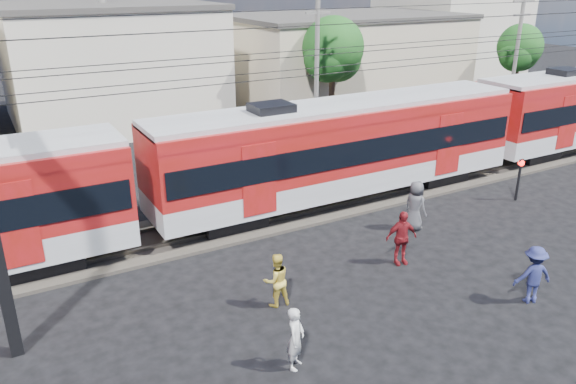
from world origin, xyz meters
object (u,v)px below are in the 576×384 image
pedestrian_c (533,275)px  car_silver (524,111)px  crossing_signal (520,172)px  pedestrian_a (296,338)px  commuter_train (346,145)px

pedestrian_c → car_silver: size_ratio=0.44×
pedestrian_c → crossing_signal: (6.10, 5.57, 0.38)m
pedestrian_a → car_silver: bearing=-13.4°
commuter_train → crossing_signal: 7.34m
pedestrian_a → car_silver: size_ratio=0.41×
pedestrian_c → crossing_signal: crossing_signal is taller
commuter_train → pedestrian_a: (-7.21, -8.38, -1.59)m
commuter_train → car_silver: 18.62m
car_silver → crossing_signal: bearing=127.8°
pedestrian_a → car_silver: 28.50m
car_silver → crossing_signal: 14.58m
pedestrian_c → car_silver: pedestrian_c is taller
commuter_train → pedestrian_c: size_ratio=28.72×
car_silver → commuter_train: bearing=106.6°
commuter_train → pedestrian_a: size_ratio=30.83×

